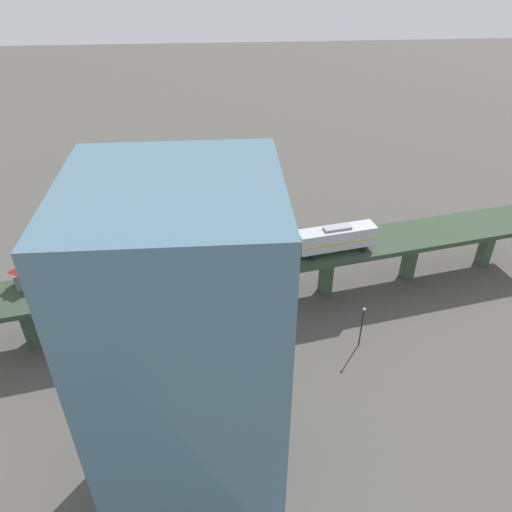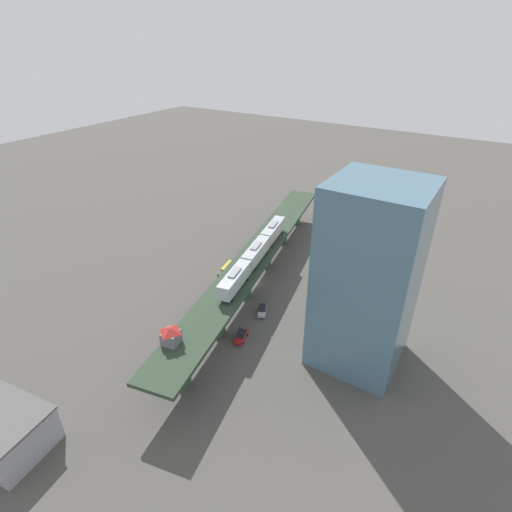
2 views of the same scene
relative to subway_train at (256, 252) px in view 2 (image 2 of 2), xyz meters
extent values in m
plane|color=#4C4944|center=(2.09, -3.29, -11.20)|extent=(400.00, 400.00, 0.00)
cube|color=#2C3D2C|center=(2.09, -3.29, -2.94)|extent=(26.34, 91.85, 0.80)
cube|color=#384C38|center=(9.67, -41.04, -7.27)|extent=(2.12, 2.12, 7.86)
cube|color=#384C38|center=(6.71, -26.33, -7.27)|extent=(2.12, 2.12, 7.86)
cube|color=#384C38|center=(3.76, -11.63, -7.27)|extent=(2.12, 2.12, 7.86)
cube|color=#384C38|center=(0.81, 3.08, -7.27)|extent=(2.12, 2.12, 7.86)
cube|color=#384C38|center=(-2.14, 17.79, -7.27)|extent=(2.12, 2.12, 7.86)
cube|color=#384C38|center=(-5.09, 32.49, -7.27)|extent=(2.12, 2.12, 7.86)
cube|color=#ADB2BA|center=(2.48, -12.35, 0.00)|extent=(5.11, 12.32, 3.10)
cube|color=gold|center=(2.48, -12.35, -0.30)|extent=(5.10, 12.09, 0.24)
cube|color=gray|center=(2.48, -12.35, 1.73)|extent=(2.20, 4.39, 0.36)
cylinder|color=black|center=(2.14, -16.71, -2.12)|extent=(0.38, 0.87, 0.84)
cylinder|color=black|center=(4.47, -16.24, -2.12)|extent=(0.38, 0.87, 0.84)
cylinder|color=black|center=(0.49, -8.47, -2.12)|extent=(0.38, 0.87, 0.84)
cylinder|color=black|center=(2.82, -8.00, -2.12)|extent=(0.38, 0.87, 0.84)
cube|color=#ADB2BA|center=(0.00, 0.00, 0.00)|extent=(5.11, 12.32, 3.10)
cube|color=gold|center=(0.00, 0.00, -0.30)|extent=(5.10, 12.09, 0.24)
cube|color=gray|center=(0.00, 0.00, 1.73)|extent=(2.20, 4.39, 0.36)
cylinder|color=black|center=(-0.34, -4.35, -2.12)|extent=(0.38, 0.87, 0.84)
cylinder|color=black|center=(1.99, -3.88, -2.12)|extent=(0.38, 0.87, 0.84)
cylinder|color=black|center=(-1.99, 3.88, -2.12)|extent=(0.38, 0.87, 0.84)
cylinder|color=black|center=(0.34, 4.35, -2.12)|extent=(0.38, 0.87, 0.84)
cube|color=#ADB2BA|center=(-2.48, 12.35, 0.00)|extent=(5.11, 12.32, 3.10)
cube|color=gold|center=(-2.48, 12.35, -0.30)|extent=(5.10, 12.09, 0.24)
cube|color=gray|center=(-2.48, 12.35, 1.73)|extent=(2.20, 4.39, 0.36)
cylinder|color=black|center=(-2.82, 8.00, -2.12)|extent=(0.38, 0.87, 0.84)
cylinder|color=black|center=(-0.49, 8.47, -2.12)|extent=(0.38, 0.87, 0.84)
cylinder|color=black|center=(-4.47, 16.24, -2.12)|extent=(0.38, 0.87, 0.84)
cylinder|color=black|center=(-2.14, 16.71, -2.12)|extent=(0.38, 0.87, 0.84)
cube|color=slate|center=(-2.55, 32.00, -1.29)|extent=(3.30, 3.30, 2.50)
pyramid|color=maroon|center=(-2.55, 32.00, 0.41)|extent=(3.79, 3.79, 0.90)
cube|color=#B7BABF|center=(-5.90, 6.66, -10.47)|extent=(3.56, 4.74, 0.80)
cube|color=#1E2328|center=(-5.83, 6.53, -9.69)|extent=(2.44, 2.70, 0.76)
cylinder|color=black|center=(-6.03, 5.00, -10.87)|extent=(0.51, 0.70, 0.66)
cylinder|color=black|center=(-4.50, 5.76, -10.87)|extent=(0.51, 0.70, 0.66)
cylinder|color=black|center=(-7.29, 7.57, -10.87)|extent=(0.51, 0.70, 0.66)
cylinder|color=black|center=(-5.76, 8.32, -10.87)|extent=(0.51, 0.70, 0.66)
cube|color=#AD1E1E|center=(-6.71, 16.60, -10.47)|extent=(2.90, 4.72, 0.80)
cube|color=#1E2328|center=(-6.67, 16.46, -9.69)|extent=(2.16, 2.56, 0.76)
cylinder|color=black|center=(-7.16, 15.00, -10.87)|extent=(0.41, 0.70, 0.66)
cylinder|color=black|center=(-5.51, 15.45, -10.87)|extent=(0.41, 0.70, 0.66)
cylinder|color=black|center=(-7.92, 17.75, -10.87)|extent=(0.41, 0.70, 0.66)
cylinder|color=black|center=(-6.27, 18.21, -10.87)|extent=(0.41, 0.70, 0.66)
cube|color=#333338|center=(9.38, 1.04, -9.55)|extent=(2.50, 2.34, 2.30)
cube|color=gold|center=(9.97, -2.52, -9.35)|extent=(3.13, 5.51, 2.70)
cylinder|color=black|center=(10.35, 1.20, -10.70)|extent=(0.51, 1.04, 1.00)
cylinder|color=black|center=(8.40, 0.87, -10.70)|extent=(0.51, 1.04, 1.00)
cylinder|color=black|center=(11.25, -3.88, -10.70)|extent=(0.51, 1.04, 1.00)
cylinder|color=black|center=(9.21, -4.22, -10.70)|extent=(0.51, 1.04, 1.00)
cylinder|color=black|center=(-8.98, -14.22, -7.95)|extent=(0.20, 0.20, 6.50)
sphere|color=beige|center=(-8.98, -14.22, -4.48)|extent=(0.44, 0.44, 0.44)
cube|color=slate|center=(-28.61, 8.11, 6.80)|extent=(16.00, 16.00, 36.00)
camera|label=1|loc=(-60.03, 4.41, 40.00)|focal=35.00mm
camera|label=2|loc=(-43.52, 69.41, 45.41)|focal=28.00mm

